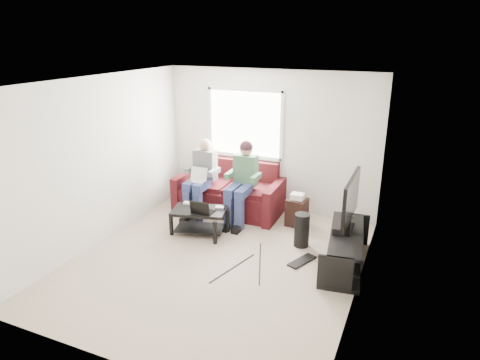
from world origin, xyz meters
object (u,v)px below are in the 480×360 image
tv_stand (345,251)px  subwoofer (302,230)px  tv (351,201)px  end_table (297,211)px  sofa (230,193)px  coffee_table (199,216)px

tv_stand → subwoofer: size_ratio=2.92×
tv → end_table: (-1.02, 0.94, -0.70)m
sofa → end_table: 1.35m
sofa → coffee_table: size_ratio=2.03×
coffee_table → tv_stand: size_ratio=0.62×
tv_stand → subwoofer: 0.80m
tv_stand → tv: bearing=91.5°
sofa → coffee_table: (-0.05, -1.11, -0.02)m
end_table → tv: bearing=-42.6°
tv → subwoofer: bearing=163.3°
tv_stand → subwoofer: bearing=156.5°
subwoofer → coffee_table: bearing=-171.6°
tv_stand → subwoofer: subwoofer is taller
tv → subwoofer: (-0.73, 0.22, -0.69)m
sofa → tv: size_ratio=1.80×
sofa → end_table: bearing=-5.9°
tv_stand → tv: tv is taller
tv_stand → end_table: bearing=134.6°
sofa → tv_stand: sofa is taller
coffee_table → subwoofer: size_ratio=1.81×
coffee_table → end_table: bearing=34.8°
tv → coffee_table: bearing=-179.3°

